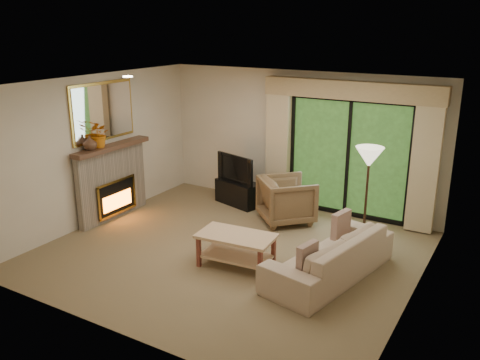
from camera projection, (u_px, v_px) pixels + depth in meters
The scene contains 22 objects.
floor at pixel (230, 252), 7.94m from camera, with size 5.50×5.50×0.00m, color olive.
ceiling at pixel (229, 84), 7.16m from camera, with size 5.50×5.50×0.00m, color white.
wall_back at pixel (299, 140), 9.61m from camera, with size 5.00×5.00×0.00m, color beige.
wall_front at pixel (109, 229), 5.50m from camera, with size 5.00×5.00×0.00m, color beige.
wall_left at pixel (96, 150), 8.89m from camera, with size 5.00×5.00×0.00m, color beige.
wall_right at pixel (421, 205), 6.22m from camera, with size 5.00×5.00×0.00m, color beige.
fireplace at pixel (112, 181), 9.18m from camera, with size 0.24×1.70×1.37m, color gray, non-canonical shape.
mirror at pixel (103, 111), 8.84m from camera, with size 0.07×1.45×1.02m, color gold, non-canonical shape.
sliding_door at pixel (348, 158), 9.14m from camera, with size 2.26×0.10×2.16m, color black, non-canonical shape.
curtain_left at pixel (278, 145), 9.68m from camera, with size 0.45×0.18×2.35m, color tan.
curtain_right at pixel (425, 164), 8.37m from camera, with size 0.45×0.18×2.35m, color tan.
cornice at pixel (351, 90), 8.70m from camera, with size 3.20×0.24×0.32m, color tan.
media_console at pixel (239, 193), 9.96m from camera, with size 0.93×0.42×0.47m, color black.
tv at pixel (238, 168), 9.81m from camera, with size 0.94×0.12×0.54m, color black.
armchair at pixel (287, 200), 9.04m from camera, with size 0.87×0.90×0.82m, color brown.
sofa at pixel (330, 255), 7.11m from camera, with size 2.20×0.86×0.64m, color tan.
pillow_near at pixel (307, 257), 6.56m from camera, with size 0.10×0.37×0.37m, color #4D2820.
pillow_far at pixel (341, 224), 7.59m from camera, with size 0.10×0.40×0.40m, color #4D2820.
coffee_table at pixel (236, 250), 7.42m from camera, with size 1.11×0.61×0.50m, color tan, non-canonical shape.
floor_lamp at pixel (366, 198), 7.94m from camera, with size 0.44×0.44×1.63m, color beige, non-canonical shape.
vase at pixel (90, 143), 8.55m from camera, with size 0.24×0.24×0.25m, color #4B3021.
branches at pixel (99, 134), 8.69m from camera, with size 0.42×0.37×0.47m, color #C86B11.
Camera 1 is at (3.81, -6.16, 3.45)m, focal length 38.00 mm.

